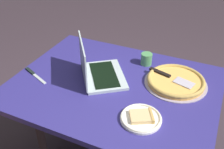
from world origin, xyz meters
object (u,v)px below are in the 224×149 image
pizza_tray (176,81)px  laptop (97,71)px  table_knife (34,74)px  dining_table (114,93)px  pizza_plate (141,118)px  drink_cup (146,59)px

pizza_tray → laptop: bearing=-163.1°
laptop → table_knife: bearing=-160.6°
dining_table → pizza_plate: bearing=-41.7°
laptop → table_knife: 0.41m
dining_table → drink_cup: (0.10, 0.30, 0.11)m
laptop → pizza_plate: (0.37, -0.24, -0.04)m
pizza_plate → drink_cup: 0.55m
dining_table → pizza_tray: pizza_tray is taller
pizza_plate → pizza_tray: bearing=77.1°
dining_table → table_knife: bearing=-166.9°
laptop → pizza_tray: 0.48m
pizza_tray → drink_cup: drink_cup is taller
pizza_plate → drink_cup: drink_cup is taller
pizza_tray → drink_cup: (-0.23, 0.14, 0.02)m
dining_table → pizza_plate: (0.25, -0.22, 0.08)m
pizza_plate → table_knife: (-0.76, 0.10, -0.01)m
pizza_plate → table_knife: 0.77m
pizza_tray → drink_cup: size_ratio=4.75×
pizza_plate → drink_cup: bearing=105.7°
table_knife → pizza_tray: bearing=18.1°
drink_cup → laptop: bearing=-128.8°
pizza_tray → drink_cup: bearing=148.7°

